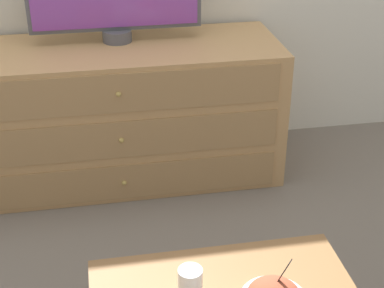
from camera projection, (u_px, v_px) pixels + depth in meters
name	position (u px, v px, depth m)	size (l,w,h in m)	color
ground_plane	(116.00, 144.00, 3.44)	(12.00, 12.00, 0.00)	#70665B
dresser	(117.00, 113.00, 3.00)	(1.64, 0.60, 0.70)	tan
drink_cup	(190.00, 285.00, 1.75)	(0.07, 0.07, 0.10)	#9E6638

